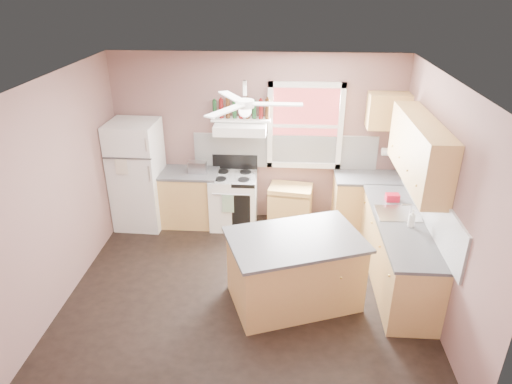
# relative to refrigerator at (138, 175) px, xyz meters

# --- Properties ---
(floor) EXTENTS (4.50, 4.50, 0.00)m
(floor) POSITION_rel_refrigerator_xyz_m (1.86, -1.61, -0.86)
(floor) COLOR black
(floor) RESTS_ON ground
(ceiling) EXTENTS (4.50, 4.50, 0.00)m
(ceiling) POSITION_rel_refrigerator_xyz_m (1.86, -1.61, 1.84)
(ceiling) COLOR white
(ceiling) RESTS_ON ground
(wall_back) EXTENTS (4.50, 0.05, 2.70)m
(wall_back) POSITION_rel_refrigerator_xyz_m (1.86, 0.41, 0.49)
(wall_back) COLOR #77554F
(wall_back) RESTS_ON ground
(wall_right) EXTENTS (0.05, 4.00, 2.70)m
(wall_right) POSITION_rel_refrigerator_xyz_m (4.13, -1.61, 0.49)
(wall_right) COLOR #77554F
(wall_right) RESTS_ON ground
(wall_left) EXTENTS (0.05, 4.00, 2.70)m
(wall_left) POSITION_rel_refrigerator_xyz_m (-0.42, -1.61, 0.49)
(wall_left) COLOR #77554F
(wall_left) RESTS_ON ground
(backsplash_back) EXTENTS (2.90, 0.03, 0.55)m
(backsplash_back) POSITION_rel_refrigerator_xyz_m (2.31, 0.37, 0.31)
(backsplash_back) COLOR white
(backsplash_back) RESTS_ON wall_back
(backsplash_right) EXTENTS (0.03, 2.60, 0.55)m
(backsplash_right) POSITION_rel_refrigerator_xyz_m (4.09, -1.31, 0.31)
(backsplash_right) COLOR white
(backsplash_right) RESTS_ON wall_right
(window_view) EXTENTS (1.00, 0.02, 1.20)m
(window_view) POSITION_rel_refrigerator_xyz_m (2.61, 0.37, 0.74)
(window_view) COLOR maroon
(window_view) RESTS_ON wall_back
(window_frame) EXTENTS (1.16, 0.07, 1.36)m
(window_frame) POSITION_rel_refrigerator_xyz_m (2.61, 0.34, 0.74)
(window_frame) COLOR white
(window_frame) RESTS_ON wall_back
(refrigerator) EXTENTS (0.76, 0.74, 1.72)m
(refrigerator) POSITION_rel_refrigerator_xyz_m (0.00, 0.00, 0.00)
(refrigerator) COLOR white
(refrigerator) RESTS_ON floor
(base_cabinet_left) EXTENTS (0.90, 0.60, 0.86)m
(base_cabinet_left) POSITION_rel_refrigerator_xyz_m (0.80, 0.09, -0.43)
(base_cabinet_left) COLOR tan
(base_cabinet_left) RESTS_ON floor
(counter_left) EXTENTS (0.92, 0.62, 0.04)m
(counter_left) POSITION_rel_refrigerator_xyz_m (0.80, 0.09, 0.02)
(counter_left) COLOR #464648
(counter_left) RESTS_ON base_cabinet_left
(toaster) EXTENTS (0.28, 0.16, 0.18)m
(toaster) POSITION_rel_refrigerator_xyz_m (0.95, 0.08, 0.13)
(toaster) COLOR silver
(toaster) RESTS_ON counter_left
(stove) EXTENTS (0.73, 0.65, 0.86)m
(stove) POSITION_rel_refrigerator_xyz_m (1.51, 0.06, -0.43)
(stove) COLOR white
(stove) RESTS_ON floor
(range_hood) EXTENTS (0.78, 0.50, 0.14)m
(range_hood) POSITION_rel_refrigerator_xyz_m (1.63, 0.14, 0.76)
(range_hood) COLOR white
(range_hood) RESTS_ON wall_back
(bottle_shelf) EXTENTS (0.90, 0.26, 0.03)m
(bottle_shelf) POSITION_rel_refrigerator_xyz_m (1.63, 0.26, 0.86)
(bottle_shelf) COLOR white
(bottle_shelf) RESTS_ON range_hood
(cart) EXTENTS (0.73, 0.54, 0.67)m
(cart) POSITION_rel_refrigerator_xyz_m (2.41, 0.14, -0.53)
(cart) COLOR tan
(cart) RESTS_ON floor
(base_cabinet_corner) EXTENTS (1.00, 0.60, 0.86)m
(base_cabinet_corner) POSITION_rel_refrigerator_xyz_m (3.61, 0.09, -0.43)
(base_cabinet_corner) COLOR tan
(base_cabinet_corner) RESTS_ON floor
(base_cabinet_right) EXTENTS (0.60, 2.20, 0.86)m
(base_cabinet_right) POSITION_rel_refrigerator_xyz_m (3.81, -1.31, -0.43)
(base_cabinet_right) COLOR tan
(base_cabinet_right) RESTS_ON floor
(counter_corner) EXTENTS (1.02, 0.62, 0.04)m
(counter_corner) POSITION_rel_refrigerator_xyz_m (3.61, 0.09, 0.02)
(counter_corner) COLOR #464648
(counter_corner) RESTS_ON base_cabinet_corner
(counter_right) EXTENTS (0.62, 2.22, 0.04)m
(counter_right) POSITION_rel_refrigerator_xyz_m (3.80, -1.31, 0.02)
(counter_right) COLOR #464648
(counter_right) RESTS_ON base_cabinet_right
(sink) EXTENTS (0.55, 0.45, 0.03)m
(sink) POSITION_rel_refrigerator_xyz_m (3.80, -1.11, 0.03)
(sink) COLOR silver
(sink) RESTS_ON counter_right
(faucet) EXTENTS (0.03, 0.03, 0.14)m
(faucet) POSITION_rel_refrigerator_xyz_m (3.96, -1.11, 0.11)
(faucet) COLOR silver
(faucet) RESTS_ON sink
(upper_cabinet_right) EXTENTS (0.33, 1.80, 0.76)m
(upper_cabinet_right) POSITION_rel_refrigerator_xyz_m (3.94, -1.11, 0.92)
(upper_cabinet_right) COLOR tan
(upper_cabinet_right) RESTS_ON wall_right
(upper_cabinet_corner) EXTENTS (0.60, 0.33, 0.52)m
(upper_cabinet_corner) POSITION_rel_refrigerator_xyz_m (3.81, 0.22, 1.04)
(upper_cabinet_corner) COLOR tan
(upper_cabinet_corner) RESTS_ON wall_back
(paper_towel) EXTENTS (0.26, 0.12, 0.12)m
(paper_towel) POSITION_rel_refrigerator_xyz_m (3.93, 0.25, 0.39)
(paper_towel) COLOR white
(paper_towel) RESTS_ON wall_back
(island) EXTENTS (1.71, 1.39, 0.86)m
(island) POSITION_rel_refrigerator_xyz_m (2.46, -1.81, -0.43)
(island) COLOR tan
(island) RESTS_ON floor
(island_top) EXTENTS (1.82, 1.50, 0.04)m
(island_top) POSITION_rel_refrigerator_xyz_m (2.46, -1.81, 0.02)
(island_top) COLOR #464648
(island_top) RESTS_ON island
(ceiling_fan_hub) EXTENTS (0.20, 0.20, 0.08)m
(ceiling_fan_hub) POSITION_rel_refrigerator_xyz_m (1.86, -1.61, 1.59)
(ceiling_fan_hub) COLOR white
(ceiling_fan_hub) RESTS_ON ceiling
(soap_bottle) EXTENTS (0.13, 0.13, 0.24)m
(soap_bottle) POSITION_rel_refrigerator_xyz_m (3.88, -1.45, 0.16)
(soap_bottle) COLOR silver
(soap_bottle) RESTS_ON counter_right
(red_caddy) EXTENTS (0.19, 0.13, 0.10)m
(red_caddy) POSITION_rel_refrigerator_xyz_m (3.79, -0.74, 0.09)
(red_caddy) COLOR #AF0F24
(red_caddy) RESTS_ON counter_right
(wine_bottles) EXTENTS (0.86, 0.06, 0.31)m
(wine_bottles) POSITION_rel_refrigerator_xyz_m (1.63, 0.26, 1.02)
(wine_bottles) COLOR #143819
(wine_bottles) RESTS_ON bottle_shelf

